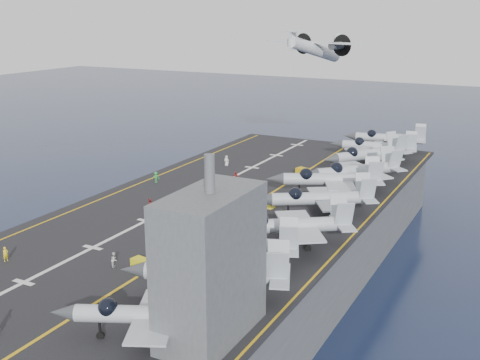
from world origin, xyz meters
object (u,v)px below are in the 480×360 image
at_px(fighter_jet_0, 146,313).
at_px(transport_plane, 314,49).
at_px(tow_cart_a, 141,264).
at_px(island_superstructure, 211,248).

xyz_separation_m(fighter_jet_0, transport_plane, (-19.74, 88.93, 15.12)).
relative_size(fighter_jet_0, transport_plane, 0.56).
relative_size(fighter_jet_0, tow_cart_a, 8.00).
bearing_deg(tow_cart_a, island_superstructure, -31.45).
bearing_deg(transport_plane, fighter_jet_0, -77.48).
height_order(fighter_jet_0, tow_cart_a, fighter_jet_0).
xyz_separation_m(island_superstructure, fighter_jet_0, (-4.20, -3.08, -5.15)).
height_order(island_superstructure, fighter_jet_0, island_superstructure).
xyz_separation_m(island_superstructure, tow_cart_a, (-12.86, 7.86, -6.95)).
relative_size(island_superstructure, tow_cart_a, 7.47).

